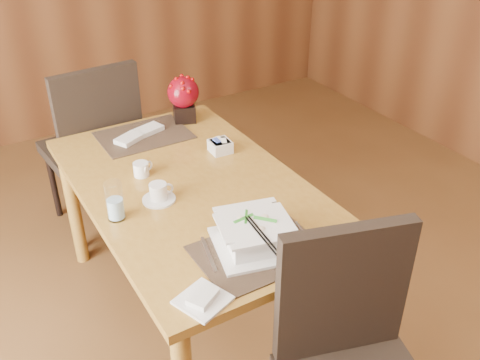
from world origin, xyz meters
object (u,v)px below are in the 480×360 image
water_glass (115,201)px  far_chair (95,141)px  creamer_jug (141,169)px  dining_table (193,202)px  berry_decor (183,96)px  bread_plate (203,300)px  sugar_caddy (220,146)px  near_chair (353,360)px  soup_setting (254,234)px  coffee_cup (158,193)px

water_glass → far_chair: size_ratio=0.15×
creamer_jug → dining_table: bearing=-62.5°
water_glass → berry_decor: (0.63, 0.69, 0.06)m
creamer_jug → bread_plate: creamer_jug is taller
sugar_caddy → berry_decor: bearing=89.0°
water_glass → near_chair: near_chair is taller
bread_plate → dining_table: bearing=66.5°
soup_setting → coffee_cup: (-0.18, 0.47, -0.02)m
water_glass → sugar_caddy: 0.68m
water_glass → far_chair: far_chair is taller
far_chair → near_chair: bearing=92.4°
dining_table → water_glass: bearing=-167.8°
water_glass → sugar_caddy: (0.62, 0.28, -0.05)m
water_glass → far_chair: (0.21, 1.00, -0.24)m
water_glass → coffee_cup: bearing=9.5°
berry_decor → far_chair: size_ratio=0.24×
dining_table → soup_setting: soup_setting is taller
dining_table → berry_decor: bearing=66.8°
water_glass → bread_plate: (0.08, -0.59, -0.08)m
dining_table → soup_setting: bearing=-89.9°
berry_decor → near_chair: size_ratio=0.24×
near_chair → dining_table: bearing=111.5°
coffee_cup → bread_plate: size_ratio=0.93×
sugar_caddy → berry_decor: 0.43m
creamer_jug → far_chair: size_ratio=0.08×
coffee_cup → water_glass: bearing=-170.5°
soup_setting → coffee_cup: size_ratio=2.46×
dining_table → far_chair: bearing=99.9°
berry_decor → sugar_caddy: bearing=-91.0°
creamer_jug → bread_plate: bearing=-112.9°
soup_setting → bread_plate: 0.33m
berry_decor → near_chair: 1.65m
creamer_jug → near_chair: (0.25, -1.18, -0.21)m
water_glass → dining_table: bearing=12.2°
dining_table → coffee_cup: bearing=-164.9°
water_glass → creamer_jug: size_ratio=1.84×
dining_table → water_glass: (-0.37, -0.08, 0.18)m
sugar_caddy → far_chair: far_chair is taller
dining_table → bread_plate: bearing=-113.5°
sugar_caddy → water_glass: bearing=-156.1°
coffee_cup → berry_decor: 0.80m
creamer_jug → sugar_caddy: size_ratio=0.92×
soup_setting → water_glass: (-0.37, 0.44, 0.02)m
creamer_jug → far_chair: far_chair is taller
creamer_jug → far_chair: bearing=75.8°
soup_setting → creamer_jug: bearing=117.0°
sugar_caddy → far_chair: bearing=119.8°
soup_setting → bread_plate: size_ratio=2.29×
soup_setting → far_chair: 1.46m
coffee_cup → bread_plate: coffee_cup is taller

